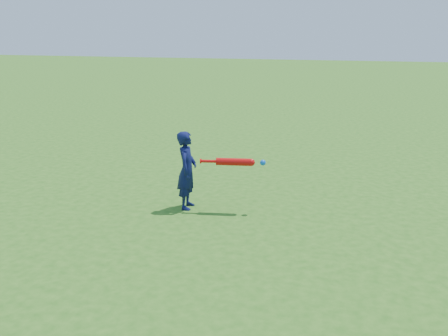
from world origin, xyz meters
name	(u,v)px	position (x,y,z in m)	size (l,w,h in m)	color
ground	(226,218)	(0.00, 0.00, 0.00)	(80.00, 80.00, 0.00)	#286017
child	(187,170)	(-0.63, 0.22, 0.53)	(0.39, 0.25, 1.06)	#0D1340
bat_swing	(237,162)	(0.04, 0.31, 0.68)	(0.85, 0.25, 0.10)	red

